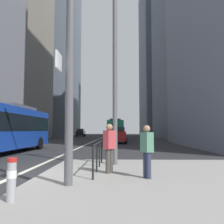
{
  "coord_description": "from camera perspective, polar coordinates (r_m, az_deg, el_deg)",
  "views": [
    {
      "loc": [
        3.53,
        -8.11,
        1.56
      ],
      "look_at": [
        2.76,
        22.45,
        3.82
      ],
      "focal_mm": 39.74,
      "sensor_mm": 36.0,
      "label": 1
    }
  ],
  "objects": [
    {
      "name": "bollard_left",
      "position": [
        5.49,
        -22.11,
        -13.72
      ],
      "size": [
        0.2,
        0.2,
        0.86
      ],
      "color": "#99999E",
      "rests_on": "median_island"
    },
    {
      "name": "lane_centre_line",
      "position": [
        38.3,
        -3.87,
        -6.55
      ],
      "size": [
        0.2,
        80.0,
        0.01
      ],
      "primitive_type": "cube",
      "color": "beige",
      "rests_on": "ground"
    },
    {
      "name": "office_tower_left_mid",
      "position": [
        53.24,
        -21.14,
        16.92
      ],
      "size": [
        10.12,
        16.78,
        41.03
      ],
      "primitive_type": "cube",
      "color": "gray",
      "rests_on": "ground"
    },
    {
      "name": "car_oncoming_mid",
      "position": [
        61.59,
        -7.21,
        -4.73
      ],
      "size": [
        2.13,
        4.62,
        1.94
      ],
      "color": "black",
      "rests_on": "ground"
    },
    {
      "name": "pedestrian_walking",
      "position": [
        8.33,
        -0.61,
        -7.78
      ],
      "size": [
        0.42,
        0.45,
        1.63
      ],
      "color": "#423D38",
      "rests_on": "median_island"
    },
    {
      "name": "city_bus_red_distant",
      "position": [
        60.16,
        1.2,
        -3.97
      ],
      "size": [
        2.88,
        10.7,
        3.4
      ],
      "color": "#198456",
      "rests_on": "ground"
    },
    {
      "name": "office_tower_right_mid",
      "position": [
        52.9,
        16.83,
        16.73
      ],
      "size": [
        10.9,
        21.69,
        40.65
      ],
      "primitive_type": "cube",
      "color": "slate",
      "rests_on": "ground"
    },
    {
      "name": "city_bus_blue_oncoming",
      "position": [
        18.21,
        -23.73,
        -3.01
      ],
      "size": [
        2.85,
        12.11,
        3.4
      ],
      "color": "#14389E",
      "rests_on": "ground"
    },
    {
      "name": "pedestrian_railing",
      "position": [
        9.14,
        -3.19,
        -8.63
      ],
      "size": [
        0.06,
        3.81,
        0.98
      ],
      "color": "black",
      "rests_on": "median_island"
    },
    {
      "name": "pedestrian_waiting",
      "position": [
        7.53,
        8.04,
        -8.41
      ],
      "size": [
        0.38,
        0.45,
        1.57
      ],
      "color": "#2D334C",
      "rests_on": "median_island"
    },
    {
      "name": "car_receding_near",
      "position": [
        30.19,
        1.45,
        -5.32
      ],
      "size": [
        2.06,
        4.54,
        1.94
      ],
      "color": "maroon",
      "rests_on": "ground"
    },
    {
      "name": "median_island",
      "position": [
        7.52,
        17.22,
        -15.45
      ],
      "size": [
        9.0,
        10.0,
        0.15
      ],
      "primitive_type": "cube",
      "color": "gray",
      "rests_on": "ground"
    },
    {
      "name": "traffic_signal_gantry",
      "position": [
        7.58,
        -23.53,
        15.5
      ],
      "size": [
        5.46,
        0.65,
        6.0
      ],
      "color": "#515156",
      "rests_on": "median_island"
    },
    {
      "name": "office_tower_left_far",
      "position": [
        79.51,
        -13.27,
        14.31
      ],
      "size": [
        12.77,
        25.8,
        53.39
      ],
      "primitive_type": "cube",
      "color": "slate",
      "rests_on": "ground"
    },
    {
      "name": "city_bus_red_receding",
      "position": [
        42.25,
        0.68,
        -3.86
      ],
      "size": [
        2.9,
        10.82,
        3.4
      ],
      "color": "#198456",
      "rests_on": "ground"
    },
    {
      "name": "office_tower_right_far",
      "position": [
        75.94,
        11.87,
        11.97
      ],
      "size": [
        12.93,
        21.45,
        45.27
      ],
      "primitive_type": "cube",
      "color": "slate",
      "rests_on": "ground"
    },
    {
      "name": "ground_plane",
      "position": [
        28.37,
        -5.75,
        -7.37
      ],
      "size": [
        160.0,
        160.0,
        0.0
      ],
      "primitive_type": "plane",
      "color": "#28282B"
    },
    {
      "name": "street_lamp_post",
      "position": [
        11.04,
        0.68,
        15.46
      ],
      "size": [
        5.5,
        0.32,
        8.0
      ],
      "color": "#56565B",
      "rests_on": "median_island"
    }
  ]
}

